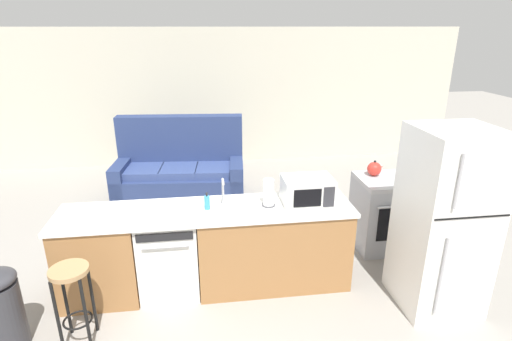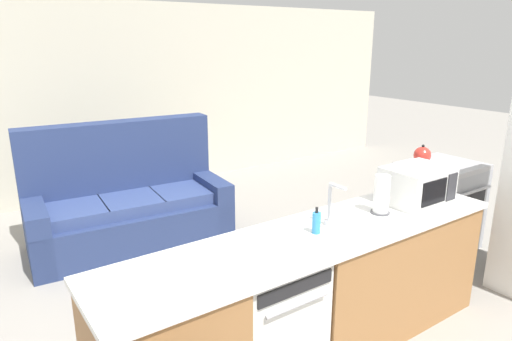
# 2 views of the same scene
# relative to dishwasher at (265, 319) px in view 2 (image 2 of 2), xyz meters

# --- Properties ---
(wall_back) EXTENTS (10.00, 0.06, 2.60)m
(wall_back) POSITION_rel_dishwasher_xyz_m (0.55, 4.20, 0.88)
(wall_back) COLOR beige
(wall_back) RESTS_ON ground_plane
(kitchen_counter) EXTENTS (2.94, 0.66, 0.90)m
(kitchen_counter) POSITION_rel_dishwasher_xyz_m (0.49, 0.00, -0.00)
(kitchen_counter) COLOR #9E6B3D
(kitchen_counter) RESTS_ON ground_plane
(dishwasher) EXTENTS (0.58, 0.61, 0.84)m
(dishwasher) POSITION_rel_dishwasher_xyz_m (0.00, 0.00, 0.00)
(dishwasher) COLOR white
(dishwasher) RESTS_ON ground_plane
(stove_range) EXTENTS (0.76, 0.68, 0.90)m
(stove_range) POSITION_rel_dishwasher_xyz_m (2.60, 0.55, 0.03)
(stove_range) COLOR #A8AAB2
(stove_range) RESTS_ON ground_plane
(microwave) EXTENTS (0.50, 0.37, 0.28)m
(microwave) POSITION_rel_dishwasher_xyz_m (1.42, -0.00, 0.62)
(microwave) COLOR white
(microwave) RESTS_ON kitchen_counter
(sink_faucet) EXTENTS (0.07, 0.18, 0.30)m
(sink_faucet) POSITION_rel_dishwasher_xyz_m (0.57, 0.04, 0.61)
(sink_faucet) COLOR silver
(sink_faucet) RESTS_ON kitchen_counter
(paper_towel_roll) EXTENTS (0.14, 0.14, 0.28)m
(paper_towel_roll) POSITION_rel_dishwasher_xyz_m (1.02, 0.00, 0.62)
(paper_towel_roll) COLOR #4C4C51
(paper_towel_roll) RESTS_ON kitchen_counter
(soap_bottle) EXTENTS (0.06, 0.06, 0.18)m
(soap_bottle) POSITION_rel_dishwasher_xyz_m (0.40, -0.00, 0.55)
(soap_bottle) COLOR #338CCC
(soap_bottle) RESTS_ON kitchen_counter
(kettle) EXTENTS (0.21, 0.17, 0.19)m
(kettle) POSITION_rel_dishwasher_xyz_m (2.43, 0.68, 0.56)
(kettle) COLOR red
(kettle) RESTS_ON stove_range
(couch) EXTENTS (2.07, 1.07, 1.27)m
(couch) POSITION_rel_dishwasher_xyz_m (0.01, 2.52, -0.03)
(couch) COLOR navy
(couch) RESTS_ON ground_plane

